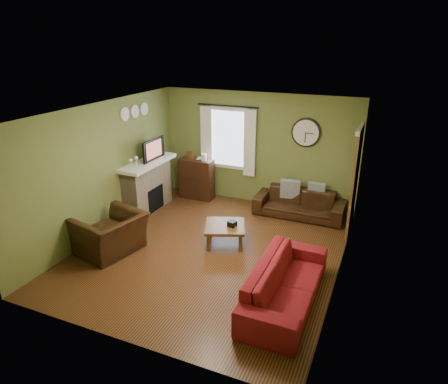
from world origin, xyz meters
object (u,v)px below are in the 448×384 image
at_px(sofa_brown, 299,204).
at_px(armchair, 111,234).
at_px(bookshelf, 197,179).
at_px(coffee_table, 225,234).
at_px(sofa_red, 286,283).

distance_m(sofa_brown, armchair, 4.07).
xyz_separation_m(bookshelf, sofa_brown, (2.56, -0.06, -0.21)).
relative_size(sofa_brown, coffee_table, 2.64).
distance_m(bookshelf, armchair, 3.01).
bearing_deg(sofa_brown, armchair, -133.75).
bearing_deg(coffee_table, sofa_red, -40.37).
bearing_deg(bookshelf, coffee_table, -50.63).
xyz_separation_m(sofa_red, coffee_table, (-1.53, 1.30, -0.12)).
height_order(bookshelf, sofa_red, bookshelf).
relative_size(sofa_red, armchair, 1.94).
bearing_deg(bookshelf, sofa_brown, -1.35).
bearing_deg(bookshelf, armchair, -94.78).
bearing_deg(sofa_brown, sofa_red, -80.45).
xyz_separation_m(sofa_brown, sofa_red, (0.53, -3.14, 0.04)).
bearing_deg(sofa_red, armchair, 86.53).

